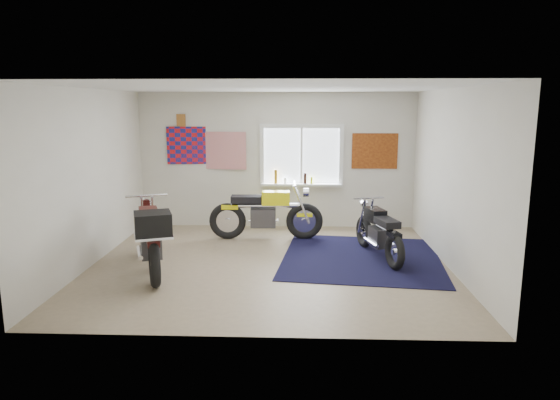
{
  "coord_description": "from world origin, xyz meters",
  "views": [
    {
      "loc": [
        0.46,
        -7.46,
        2.45
      ],
      "look_at": [
        0.15,
        0.4,
        0.95
      ],
      "focal_mm": 32.0,
      "sensor_mm": 36.0,
      "label": 1
    }
  ],
  "objects_px": {
    "navy_rug": "(361,258)",
    "maroon_tourer": "(151,237)",
    "yellow_triumph": "(266,214)",
    "black_chrome_bike": "(379,233)"
  },
  "relations": [
    {
      "from": "black_chrome_bike",
      "to": "maroon_tourer",
      "type": "relative_size",
      "value": 0.85
    },
    {
      "from": "navy_rug",
      "to": "maroon_tourer",
      "type": "relative_size",
      "value": 1.25
    },
    {
      "from": "navy_rug",
      "to": "maroon_tourer",
      "type": "bearing_deg",
      "value": -164.18
    },
    {
      "from": "navy_rug",
      "to": "yellow_triumph",
      "type": "distance_m",
      "value": 2.04
    },
    {
      "from": "navy_rug",
      "to": "yellow_triumph",
      "type": "height_order",
      "value": "yellow_triumph"
    },
    {
      "from": "black_chrome_bike",
      "to": "navy_rug",
      "type": "bearing_deg",
      "value": 86.87
    },
    {
      "from": "black_chrome_bike",
      "to": "maroon_tourer",
      "type": "bearing_deg",
      "value": 90.99
    },
    {
      "from": "yellow_triumph",
      "to": "black_chrome_bike",
      "type": "xyz_separation_m",
      "value": [
        1.91,
        -1.08,
        -0.06
      ]
    },
    {
      "from": "yellow_triumph",
      "to": "maroon_tourer",
      "type": "relative_size",
      "value": 1.02
    },
    {
      "from": "yellow_triumph",
      "to": "black_chrome_bike",
      "type": "distance_m",
      "value": 2.19
    }
  ]
}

